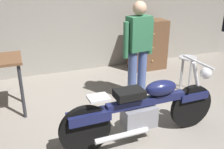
{
  "coord_description": "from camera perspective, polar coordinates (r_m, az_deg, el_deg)",
  "views": [
    {
      "loc": [
        -1.22,
        -2.65,
        2.1
      ],
      "look_at": [
        0.06,
        0.7,
        0.65
      ],
      "focal_mm": 41.3,
      "sensor_mm": 36.0,
      "label": 1
    }
  ],
  "objects": [
    {
      "name": "person_standing",
      "position": [
        4.27,
        5.8,
        5.94
      ],
      "size": [
        0.56,
        0.27,
        1.67
      ],
      "rotation": [
        0.0,
        0.0,
        3.29
      ],
      "color": "#51639E",
      "rests_on": "ground_plane"
    },
    {
      "name": "wooden_dresser",
      "position": [
        5.87,
        7.94,
        6.49
      ],
      "size": [
        0.8,
        0.47,
        1.1
      ],
      "color": "brown",
      "rests_on": "ground_plane"
    },
    {
      "name": "ground_plane",
      "position": [
        3.59,
        3.24,
        -13.78
      ],
      "size": [
        12.0,
        12.0,
        0.0
      ],
      "primitive_type": "plane",
      "color": "gray"
    },
    {
      "name": "shop_stool",
      "position": [
        4.94,
        16.28,
        2.18
      ],
      "size": [
        0.32,
        0.32,
        0.64
      ],
      "color": "#B2B2B7",
      "rests_on": "ground_plane"
    },
    {
      "name": "motorcycle",
      "position": [
        3.37,
        7.11,
        -7.47
      ],
      "size": [
        2.19,
        0.6,
        1.0
      ],
      "rotation": [
        0.0,
        0.0,
        0.02
      ],
      "color": "black",
      "rests_on": "ground_plane"
    }
  ]
}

